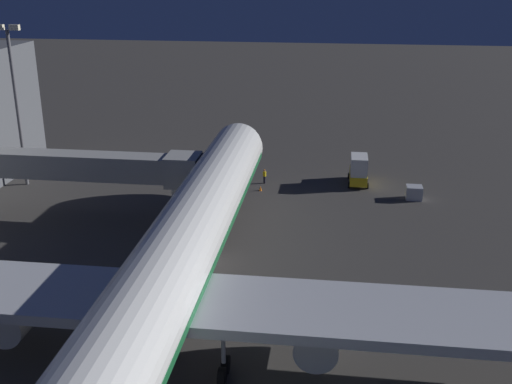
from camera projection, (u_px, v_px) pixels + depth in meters
The scene contains 9 objects.
ground_plane at pixel (209, 264), 54.97m from camera, with size 320.00×320.00×0.00m, color #383533.
airliner_at_gate at pixel (166, 278), 40.78m from camera, with size 56.03×65.86×18.50m.
jet_bridge at pixel (99, 167), 62.49m from camera, with size 23.79×3.40×7.18m.
apron_floodlight_mast at pixel (16, 95), 70.90m from camera, with size 2.90×0.50×18.40m.
cargo_truck_aft at pixel (359, 169), 74.07m from camera, with size 2.36×4.76×3.58m.
baggage_container_mid_row at pixel (414, 193), 69.64m from camera, with size 1.73×1.58×1.51m, color #B7BABF.
ground_crew_near_nose_gear at pixel (264, 176), 74.56m from camera, with size 0.40×0.40×1.73m.
traffic_cone_nose_port at pixel (260, 188), 72.39m from camera, with size 0.36×0.36×0.55m, color orange.
traffic_cone_nose_starboard at pixel (223, 187), 72.92m from camera, with size 0.36×0.36×0.55m, color orange.
Camera 1 is at (-10.53, 48.49, 24.81)m, focal length 44.16 mm.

